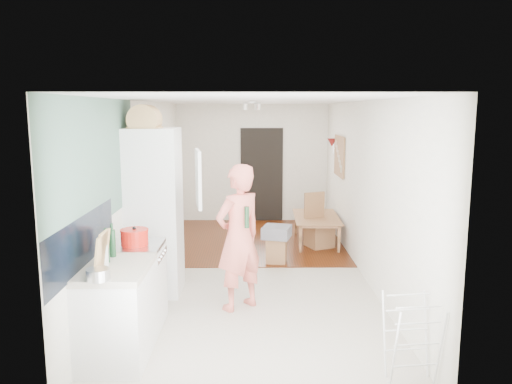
{
  "coord_description": "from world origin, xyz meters",
  "views": [
    {
      "loc": [
        -0.0,
        -7.09,
        2.37
      ],
      "look_at": [
        0.05,
        0.2,
        1.17
      ],
      "focal_mm": 35.0,
      "sensor_mm": 36.0,
      "label": 1
    }
  ],
  "objects_px": {
    "dining_chair": "(320,221)",
    "drying_rack": "(411,341)",
    "dining_table": "(317,232)",
    "person": "(239,224)",
    "stool": "(276,250)"
  },
  "relations": [
    {
      "from": "dining_chair",
      "to": "drying_rack",
      "type": "bearing_deg",
      "value": -110.66
    },
    {
      "from": "dining_table",
      "to": "stool",
      "type": "height_order",
      "value": "dining_table"
    },
    {
      "from": "person",
      "to": "drying_rack",
      "type": "bearing_deg",
      "value": 92.49
    },
    {
      "from": "stool",
      "to": "person",
      "type": "bearing_deg",
      "value": -106.63
    },
    {
      "from": "dining_table",
      "to": "drying_rack",
      "type": "distance_m",
      "value": 4.67
    },
    {
      "from": "drying_rack",
      "to": "dining_table",
      "type": "bearing_deg",
      "value": 86.28
    },
    {
      "from": "person",
      "to": "dining_table",
      "type": "distance_m",
      "value": 3.35
    },
    {
      "from": "stool",
      "to": "drying_rack",
      "type": "distance_m",
      "value": 3.65
    },
    {
      "from": "dining_table",
      "to": "stool",
      "type": "bearing_deg",
      "value": 147.28
    },
    {
      "from": "dining_chair",
      "to": "stool",
      "type": "bearing_deg",
      "value": -155.09
    },
    {
      "from": "person",
      "to": "dining_chair",
      "type": "relative_size",
      "value": 2.19
    },
    {
      "from": "dining_chair",
      "to": "person",
      "type": "bearing_deg",
      "value": -139.73
    },
    {
      "from": "person",
      "to": "stool",
      "type": "distance_m",
      "value": 2.06
    },
    {
      "from": "dining_chair",
      "to": "drying_rack",
      "type": "height_order",
      "value": "dining_chair"
    },
    {
      "from": "person",
      "to": "dining_table",
      "type": "height_order",
      "value": "person"
    }
  ]
}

